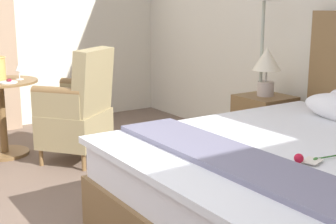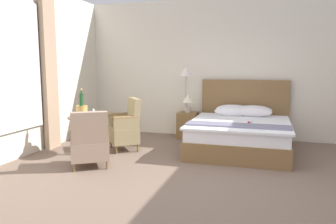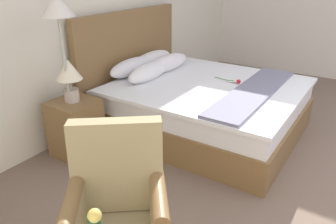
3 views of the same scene
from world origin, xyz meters
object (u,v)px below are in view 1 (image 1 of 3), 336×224
object	(u,v)px
wine_glass_near_edge	(19,69)
armchair_by_window	(79,111)
bedside_lamp	(267,64)
side_table_round	(2,112)
bed	(322,181)
floor_lamp_brass	(263,15)
nightstand	(264,128)
snack_plate	(8,82)

from	to	relation	value
wine_glass_near_edge	armchair_by_window	bearing A→B (deg)	35.66
bedside_lamp	side_table_round	bearing A→B (deg)	-127.22
wine_glass_near_edge	armchair_by_window	xyz separation A→B (m)	(0.49, 0.35, -0.35)
bed	side_table_round	size ratio (longest dim) A/B	3.11
floor_lamp_brass	side_table_round	world-z (taller)	floor_lamp_brass
nightstand	bed	bearing A→B (deg)	-31.20
nightstand	side_table_round	world-z (taller)	side_table_round
bed	floor_lamp_brass	bearing A→B (deg)	150.34
wine_glass_near_edge	floor_lamp_brass	bearing A→B (deg)	51.73
snack_plate	nightstand	bearing A→B (deg)	55.99
floor_lamp_brass	nightstand	bearing A→B (deg)	19.99
nightstand	armchair_by_window	distance (m)	1.64
nightstand	floor_lamp_brass	size ratio (longest dim) A/B	0.37
bed	floor_lamp_brass	size ratio (longest dim) A/B	1.36
bed	armchair_by_window	size ratio (longest dim) A/B	2.16
bed	bedside_lamp	world-z (taller)	bed
nightstand	wine_glass_near_edge	world-z (taller)	wine_glass_near_edge
bed	snack_plate	xyz separation A→B (m)	(-2.46, -1.12, 0.36)
bed	nightstand	bearing A→B (deg)	148.80
snack_plate	armchair_by_window	bearing A→B (deg)	54.07
snack_plate	armchair_by_window	size ratio (longest dim) A/B	0.15
nightstand	bedside_lamp	xyz separation A→B (m)	(-0.00, -0.00, 0.57)
bedside_lamp	floor_lamp_brass	bearing A→B (deg)	-160.00
floor_lamp_brass	wine_glass_near_edge	bearing A→B (deg)	-128.27
armchair_by_window	wine_glass_near_edge	bearing A→B (deg)	-144.34
side_table_round	armchair_by_window	world-z (taller)	armchair_by_window
bed	side_table_round	xyz separation A→B (m)	(-2.64, -1.15, 0.07)
nightstand	bedside_lamp	world-z (taller)	bedside_lamp
floor_lamp_brass	side_table_round	xyz separation A→B (m)	(-1.39, -1.87, -0.86)
nightstand	wine_glass_near_edge	bearing A→B (deg)	-128.96
bedside_lamp	wine_glass_near_edge	bearing A→B (deg)	-128.96
side_table_round	snack_plate	world-z (taller)	snack_plate
floor_lamp_brass	armchair_by_window	bearing A→B (deg)	-122.23
side_table_round	snack_plate	size ratio (longest dim) A/B	4.49
bedside_lamp	armchair_by_window	bearing A→B (deg)	-123.30
bedside_lamp	wine_glass_near_edge	size ratio (longest dim) A/B	2.92
snack_plate	armchair_by_window	distance (m)	0.66
bed	snack_plate	world-z (taller)	bed
bed	armchair_by_window	distance (m)	2.20
side_table_round	wine_glass_near_edge	distance (m)	0.43
bedside_lamp	floor_lamp_brass	distance (m)	0.41
floor_lamp_brass	armchair_by_window	size ratio (longest dim) A/B	1.58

